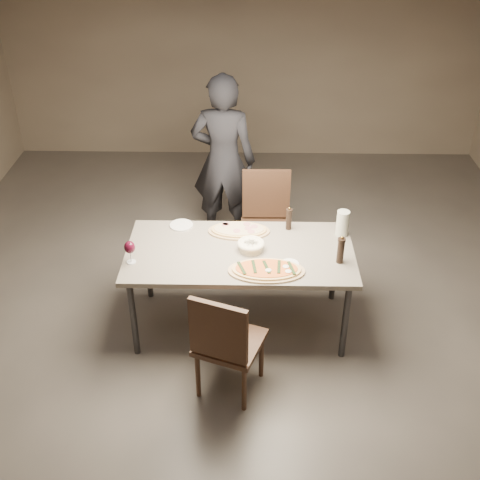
{
  "coord_description": "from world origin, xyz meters",
  "views": [
    {
      "loc": [
        0.08,
        -3.94,
        3.39
      ],
      "look_at": [
        0.0,
        0.0,
        0.85
      ],
      "focal_mm": 45.0,
      "sensor_mm": 36.0,
      "label": 1
    }
  ],
  "objects_px": {
    "dining_table": "(240,257)",
    "bread_basket": "(251,245)",
    "pepper_mill_left": "(341,250)",
    "chair_far": "(266,218)",
    "ham_pizza": "(239,230)",
    "chair_near": "(225,341)",
    "diner": "(223,161)",
    "zucchini_pizza": "(267,270)",
    "carafe": "(343,223)"
  },
  "relations": [
    {
      "from": "bread_basket",
      "to": "pepper_mill_left",
      "type": "distance_m",
      "value": 0.7
    },
    {
      "from": "pepper_mill_left",
      "to": "chair_far",
      "type": "bearing_deg",
      "value": 118.48
    },
    {
      "from": "bread_basket",
      "to": "chair_near",
      "type": "distance_m",
      "value": 0.87
    },
    {
      "from": "ham_pizza",
      "to": "chair_near",
      "type": "bearing_deg",
      "value": -103.7
    },
    {
      "from": "carafe",
      "to": "zucchini_pizza",
      "type": "bearing_deg",
      "value": -139.17
    },
    {
      "from": "carafe",
      "to": "chair_far",
      "type": "bearing_deg",
      "value": 135.36
    },
    {
      "from": "ham_pizza",
      "to": "carafe",
      "type": "bearing_deg",
      "value": -11.19
    },
    {
      "from": "zucchini_pizza",
      "to": "bread_basket",
      "type": "xyz_separation_m",
      "value": [
        -0.12,
        0.29,
        0.03
      ]
    },
    {
      "from": "dining_table",
      "to": "carafe",
      "type": "height_order",
      "value": "carafe"
    },
    {
      "from": "chair_near",
      "to": "bread_basket",
      "type": "bearing_deg",
      "value": 98.19
    },
    {
      "from": "dining_table",
      "to": "pepper_mill_left",
      "type": "relative_size",
      "value": 7.67
    },
    {
      "from": "pepper_mill_left",
      "to": "diner",
      "type": "xyz_separation_m",
      "value": [
        -0.96,
        1.54,
        0.01
      ]
    },
    {
      "from": "bread_basket",
      "to": "pepper_mill_left",
      "type": "bearing_deg",
      "value": -12.56
    },
    {
      "from": "dining_table",
      "to": "bread_basket",
      "type": "height_order",
      "value": "bread_basket"
    },
    {
      "from": "bread_basket",
      "to": "diner",
      "type": "distance_m",
      "value": 1.41
    },
    {
      "from": "ham_pizza",
      "to": "bread_basket",
      "type": "distance_m",
      "value": 0.29
    },
    {
      "from": "zucchini_pizza",
      "to": "bread_basket",
      "type": "height_order",
      "value": "bread_basket"
    },
    {
      "from": "zucchini_pizza",
      "to": "pepper_mill_left",
      "type": "bearing_deg",
      "value": 1.79
    },
    {
      "from": "pepper_mill_left",
      "to": "chair_far",
      "type": "height_order",
      "value": "pepper_mill_left"
    },
    {
      "from": "bread_basket",
      "to": "carafe",
      "type": "height_order",
      "value": "carafe"
    },
    {
      "from": "diner",
      "to": "bread_basket",
      "type": "bearing_deg",
      "value": 108.74
    },
    {
      "from": "pepper_mill_left",
      "to": "zucchini_pizza",
      "type": "bearing_deg",
      "value": -166.14
    },
    {
      "from": "pepper_mill_left",
      "to": "carafe",
      "type": "distance_m",
      "value": 0.41
    },
    {
      "from": "ham_pizza",
      "to": "bread_basket",
      "type": "bearing_deg",
      "value": -79.52
    },
    {
      "from": "chair_far",
      "to": "diner",
      "type": "bearing_deg",
      "value": -53.0
    },
    {
      "from": "ham_pizza",
      "to": "pepper_mill_left",
      "type": "distance_m",
      "value": 0.89
    },
    {
      "from": "carafe",
      "to": "chair_near",
      "type": "height_order",
      "value": "carafe"
    },
    {
      "from": "bread_basket",
      "to": "diner",
      "type": "xyz_separation_m",
      "value": [
        -0.28,
        1.39,
        0.07
      ]
    },
    {
      "from": "ham_pizza",
      "to": "bread_basket",
      "type": "height_order",
      "value": "bread_basket"
    },
    {
      "from": "bread_basket",
      "to": "carafe",
      "type": "relative_size",
      "value": 1.01
    },
    {
      "from": "pepper_mill_left",
      "to": "dining_table",
      "type": "bearing_deg",
      "value": 169.51
    },
    {
      "from": "pepper_mill_left",
      "to": "chair_near",
      "type": "relative_size",
      "value": 0.25
    },
    {
      "from": "dining_table",
      "to": "bread_basket",
      "type": "xyz_separation_m",
      "value": [
        0.09,
        0.01,
        0.1
      ]
    },
    {
      "from": "dining_table",
      "to": "ham_pizza",
      "type": "height_order",
      "value": "ham_pizza"
    },
    {
      "from": "dining_table",
      "to": "chair_near",
      "type": "distance_m",
      "value": 0.82
    },
    {
      "from": "zucchini_pizza",
      "to": "diner",
      "type": "bearing_deg",
      "value": 91.23
    },
    {
      "from": "chair_near",
      "to": "diner",
      "type": "distance_m",
      "value": 2.22
    },
    {
      "from": "dining_table",
      "to": "bread_basket",
      "type": "relative_size",
      "value": 8.31
    },
    {
      "from": "pepper_mill_left",
      "to": "carafe",
      "type": "xyz_separation_m",
      "value": [
        0.06,
        0.4,
        -0.0
      ]
    },
    {
      "from": "diner",
      "to": "ham_pizza",
      "type": "bearing_deg",
      "value": 106.46
    },
    {
      "from": "bread_basket",
      "to": "chair_far",
      "type": "relative_size",
      "value": 0.22
    },
    {
      "from": "bread_basket",
      "to": "carafe",
      "type": "xyz_separation_m",
      "value": [
        0.74,
        0.25,
        0.06
      ]
    },
    {
      "from": "ham_pizza",
      "to": "carafe",
      "type": "relative_size",
      "value": 2.37
    },
    {
      "from": "bread_basket",
      "to": "pepper_mill_left",
      "type": "height_order",
      "value": "pepper_mill_left"
    },
    {
      "from": "zucchini_pizza",
      "to": "chair_near",
      "type": "bearing_deg",
      "value": -131.92
    },
    {
      "from": "chair_near",
      "to": "diner",
      "type": "height_order",
      "value": "diner"
    },
    {
      "from": "bread_basket",
      "to": "ham_pizza",
      "type": "bearing_deg",
      "value": 110.23
    },
    {
      "from": "dining_table",
      "to": "bread_basket",
      "type": "bearing_deg",
      "value": 6.55
    },
    {
      "from": "chair_near",
      "to": "chair_far",
      "type": "height_order",
      "value": "chair_far"
    },
    {
      "from": "dining_table",
      "to": "zucchini_pizza",
      "type": "distance_m",
      "value": 0.36
    }
  ]
}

